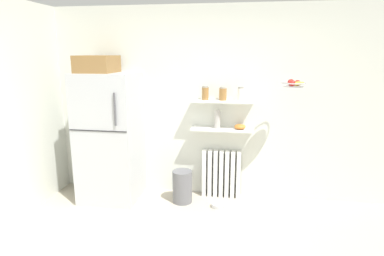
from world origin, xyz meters
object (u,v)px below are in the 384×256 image
Objects in this scene: trash_bin at (182,187)px; pet_food_bowl at (218,205)px; shelf_bowl at (240,127)px; hanging_fruit_basket at (294,83)px; vase at (217,119)px; storage_jar_1 at (223,94)px; storage_jar_2 at (241,94)px; radiator at (221,174)px; storage_jar_0 at (205,93)px; refrigerator at (109,134)px.

trash_bin is 0.54m from pet_food_bowl.
shelf_bowl is 0.53× the size of hanging_fruit_basket.
vase is 1.14m from pet_food_bowl.
storage_jar_1 is 0.35m from vase.
shelf_bowl is (0.00, -0.00, -0.44)m from storage_jar_2.
radiator is 1.16m from storage_jar_0.
storage_jar_0 is (1.27, 0.24, 0.55)m from refrigerator.
storage_jar_1 is 0.40× the size of trash_bin.
storage_jar_1 is 1.47m from pet_food_bowl.
trash_bin is 2.62× the size of pet_food_bowl.
storage_jar_0 is 1.10× the size of pet_food_bowl.
pet_food_bowl is (-0.01, -0.32, -1.44)m from storage_jar_1.
refrigerator reaches higher than storage_jar_1.
hanging_fruit_basket is (1.09, -0.25, 0.17)m from storage_jar_0.
shelf_bowl is (1.74, 0.24, 0.11)m from refrigerator.
radiator is 1.51× the size of trash_bin.
radiator is 0.58m from trash_bin.
storage_jar_1 is at bearing -180.00° from storage_jar_2.
radiator is 2.66× the size of vase.
storage_jar_0 is 0.47m from storage_jar_2.
hanging_fruit_basket is at bearing -15.34° from vase.
shelf_bowl is at bearing 52.13° from pet_food_bowl.
pet_food_bowl is (1.49, -0.08, -0.89)m from refrigerator.
storage_jar_0 reaches higher than trash_bin.
trash_bin is 1.53× the size of hanging_fruit_basket.
storage_jar_0 reaches higher than pet_food_bowl.
vase is at bearing 164.66° from hanging_fruit_basket.
refrigerator reaches higher than trash_bin.
storage_jar_0 is at bearing 180.00° from storage_jar_1.
refrigerator is 1.76m from shelf_bowl.
storage_jar_2 is (1.74, 0.24, 0.55)m from refrigerator.
storage_jar_1 is (0.00, -0.03, 1.13)m from radiator.
storage_jar_0 is 1.13m from hanging_fruit_basket.
trash_bin is at bearing 0.10° from refrigerator.
pet_food_bowl is at bearing -175.34° from hanging_fruit_basket.
trash_bin is at bearing -154.81° from storage_jar_1.
hanging_fruit_basket is at bearing -13.08° from storage_jar_0.
vase reaches higher than radiator.
radiator reaches higher than trash_bin.
storage_jar_0 reaches higher than storage_jar_1.
radiator is at bearing 172.67° from storage_jar_2.
refrigerator is 12.85× the size of shelf_bowl.
radiator is 0.47m from pet_food_bowl.
refrigerator is at bearing 176.79° from pet_food_bowl.
hanging_fruit_basket is at bearing -0.63° from trash_bin.
storage_jar_0 is at bearing -172.67° from radiator.
hanging_fruit_basket reaches higher than pet_food_bowl.
refrigerator is 1.62m from storage_jar_1.
shelf_bowl is (0.24, 0.00, -0.44)m from storage_jar_1.
vase is 0.86× the size of hanging_fruit_basket.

